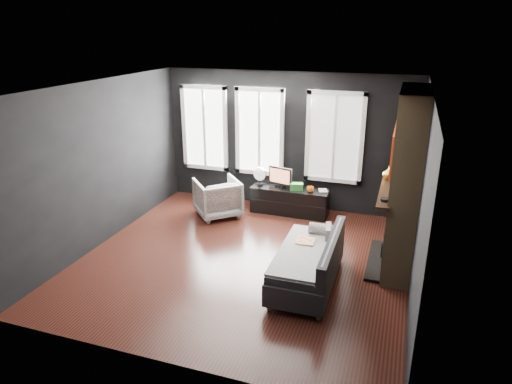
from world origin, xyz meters
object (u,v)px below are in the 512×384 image
(armchair, at_px, (217,196))
(mug, at_px, (310,189))
(media_console, at_px, (290,201))
(mantel_vase, at_px, (389,173))
(book, at_px, (319,185))
(sofa, at_px, (307,260))
(monitor, at_px, (280,176))

(armchair, relative_size, mug, 6.10)
(media_console, relative_size, mantel_vase, 7.05)
(mug, height_order, book, book)
(mantel_vase, bearing_deg, armchair, 171.32)
(sofa, relative_size, book, 8.05)
(sofa, height_order, monitor, monitor)
(armchair, height_order, book, armchair)
(book, bearing_deg, armchair, -162.33)
(sofa, height_order, mantel_vase, mantel_vase)
(media_console, xyz_separation_m, monitor, (-0.21, 0.01, 0.49))
(book, relative_size, mantel_vase, 1.03)
(monitor, distance_m, mug, 0.65)
(monitor, bearing_deg, book, 16.50)
(media_console, bearing_deg, sofa, -69.28)
(media_console, distance_m, mantel_vase, 2.38)
(media_console, height_order, book, book)
(book, bearing_deg, monitor, -178.97)
(mug, bearing_deg, media_console, 169.28)
(armchair, distance_m, media_console, 1.43)
(monitor, height_order, mug, monitor)
(mug, xyz_separation_m, book, (0.14, 0.10, 0.04))
(media_console, distance_m, monitor, 0.53)
(monitor, relative_size, mug, 3.84)
(armchair, height_order, mantel_vase, mantel_vase)
(armchair, bearing_deg, monitor, 166.55)
(monitor, xyz_separation_m, mantel_vase, (2.06, -1.06, 0.59))
(sofa, xyz_separation_m, mantel_vase, (0.95, 1.44, 0.95))
(sofa, bearing_deg, media_console, 109.47)
(armchair, relative_size, monitor, 1.59)
(media_console, height_order, monitor, monitor)
(armchair, distance_m, monitor, 1.28)
(mug, bearing_deg, sofa, -78.65)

